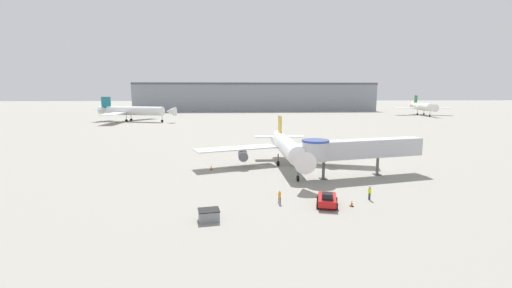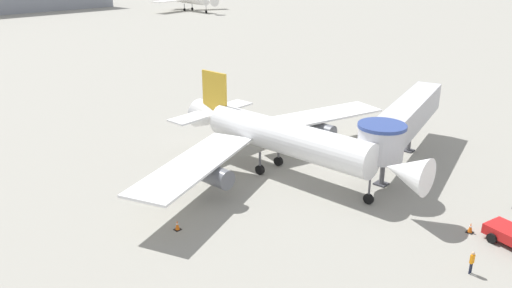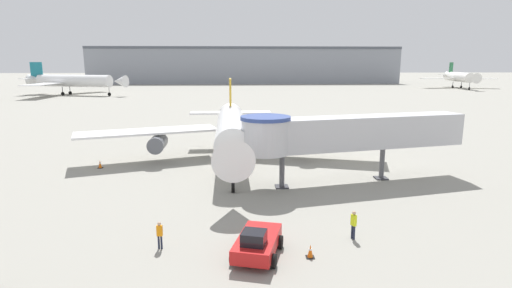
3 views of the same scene
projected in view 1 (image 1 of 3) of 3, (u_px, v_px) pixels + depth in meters
The scene contains 13 objects.
ground_plane at pixel (286, 168), 59.83m from camera, with size 800.00×800.00×0.00m, color gray.
main_airplane at pixel (287, 147), 59.73m from camera, with size 33.04×25.30×8.52m.
jet_bridge at pixel (355, 149), 53.22m from camera, with size 20.32×7.34×6.14m.
pushback_tug_red at pixel (327, 199), 40.06m from camera, with size 3.12×4.52×1.80m.
service_container_gray at pixel (209, 215), 35.64m from camera, with size 2.48×2.21×1.18m.
traffic_cone_near_nose at pixel (318, 195), 43.23m from camera, with size 0.50×0.50×0.81m.
traffic_cone_port_wing at pixel (211, 168), 58.41m from camera, with size 0.49×0.49×0.80m.
traffic_cone_apron_front at pixel (352, 203), 40.04m from camera, with size 0.45×0.45×0.75m.
ground_crew_marshaller at pixel (370, 192), 42.31m from camera, with size 0.32×0.39×1.76m.
ground_crew_wing_walker at pixel (280, 196), 40.88m from camera, with size 0.34×0.23×1.62m.
background_jet_teal_tail at pixel (133, 111), 149.18m from camera, with size 36.42×36.08×10.69m.
background_jet_green_tail at pixel (422, 107), 186.73m from camera, with size 30.99×29.76×10.69m.
terminal_building at pixel (256, 97), 231.31m from camera, with size 156.83×28.05×18.46m.
Camera 1 is at (-8.94, -58.00, 13.43)m, focal length 24.00 mm.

